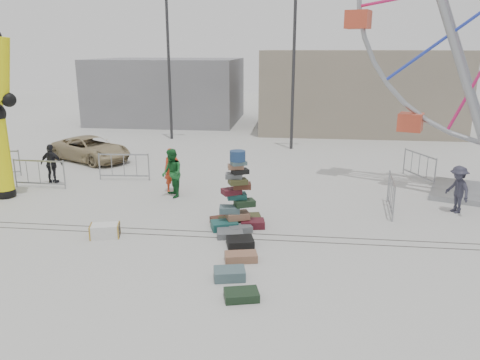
# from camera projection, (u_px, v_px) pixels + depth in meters

# --- Properties ---
(ground) EXTENTS (90.00, 90.00, 0.00)m
(ground) POSITION_uv_depth(u_px,v_px,m) (173.00, 244.00, 12.64)
(ground) COLOR #9E9E99
(ground) RESTS_ON ground
(track_line_near) EXTENTS (40.00, 0.04, 0.01)m
(track_line_near) POSITION_uv_depth(u_px,v_px,m) (178.00, 236.00, 13.21)
(track_line_near) COLOR #47443F
(track_line_near) RESTS_ON ground
(track_line_far) EXTENTS (40.00, 0.04, 0.01)m
(track_line_far) POSITION_uv_depth(u_px,v_px,m) (181.00, 230.00, 13.59)
(track_line_far) COLOR #47443F
(track_line_far) RESTS_ON ground
(building_right) EXTENTS (12.00, 8.00, 5.00)m
(building_right) POSITION_uv_depth(u_px,v_px,m) (356.00, 90.00, 30.26)
(building_right) COLOR gray
(building_right) RESTS_ON ground
(building_left) EXTENTS (10.00, 8.00, 4.40)m
(building_left) POSITION_uv_depth(u_px,v_px,m) (169.00, 90.00, 33.75)
(building_left) COLOR gray
(building_left) RESTS_ON ground
(lamp_post_right) EXTENTS (1.41, 0.25, 8.00)m
(lamp_post_right) POSITION_uv_depth(u_px,v_px,m) (296.00, 61.00, 23.49)
(lamp_post_right) COLOR #2D2D30
(lamp_post_right) RESTS_ON ground
(lamp_post_left) EXTENTS (1.41, 0.25, 8.00)m
(lamp_post_left) POSITION_uv_depth(u_px,v_px,m) (170.00, 60.00, 26.20)
(lamp_post_left) COLOR #2D2D30
(lamp_post_left) RESTS_ON ground
(suitcase_tower) EXTENTS (1.72, 1.49, 2.30)m
(suitcase_tower) POSITION_uv_depth(u_px,v_px,m) (237.00, 205.00, 13.78)
(suitcase_tower) COLOR #1A504D
(suitcase_tower) RESTS_ON ground
(steamer_trunk) EXTENTS (0.89, 0.65, 0.37)m
(steamer_trunk) POSITION_uv_depth(u_px,v_px,m) (105.00, 231.00, 13.08)
(steamer_trunk) COLOR silver
(steamer_trunk) RESTS_ON ground
(row_case_0) EXTENTS (0.86, 0.72, 0.23)m
(row_case_0) POSITION_uv_depth(u_px,v_px,m) (232.00, 222.00, 13.98)
(row_case_0) COLOR #404020
(row_case_0) RESTS_ON ground
(row_case_1) EXTENTS (0.81, 0.70, 0.17)m
(row_case_1) POSITION_uv_depth(u_px,v_px,m) (230.00, 233.00, 13.16)
(row_case_1) COLOR slate
(row_case_1) RESTS_ON ground
(row_case_2) EXTENTS (0.83, 0.75, 0.21)m
(row_case_2) POSITION_uv_depth(u_px,v_px,m) (240.00, 242.00, 12.54)
(row_case_2) COLOR black
(row_case_2) RESTS_ON ground
(row_case_3) EXTENTS (0.88, 0.60, 0.21)m
(row_case_3) POSITION_uv_depth(u_px,v_px,m) (241.00, 257.00, 11.63)
(row_case_3) COLOR #94644B
(row_case_3) RESTS_ON ground
(row_case_4) EXTENTS (0.80, 0.64, 0.24)m
(row_case_4) POSITION_uv_depth(u_px,v_px,m) (230.00, 274.00, 10.72)
(row_case_4) COLOR #4B666B
(row_case_4) RESTS_ON ground
(row_case_5) EXTENTS (0.82, 0.65, 0.19)m
(row_case_5) POSITION_uv_depth(u_px,v_px,m) (242.00, 295.00, 9.86)
(row_case_5) COLOR #1A301C
(row_case_5) RESTS_ON ground
(barricade_dummy_b) EXTENTS (2.00, 0.16, 1.10)m
(barricade_dummy_b) POSITION_uv_depth(u_px,v_px,m) (39.00, 174.00, 17.63)
(barricade_dummy_b) COLOR gray
(barricade_dummy_b) RESTS_ON ground
(barricade_dummy_c) EXTENTS (2.00, 0.23, 1.10)m
(barricade_dummy_c) POSITION_uv_depth(u_px,v_px,m) (124.00, 167.00, 18.67)
(barricade_dummy_c) COLOR gray
(barricade_dummy_c) RESTS_ON ground
(barricade_wheel_front) EXTENTS (0.30, 2.00, 1.10)m
(barricade_wheel_front) POSITION_uv_depth(u_px,v_px,m) (391.00, 195.00, 15.10)
(barricade_wheel_front) COLOR gray
(barricade_wheel_front) RESTS_ON ground
(barricade_wheel_back) EXTENTS (0.85, 1.89, 1.10)m
(barricade_wheel_back) POSITION_uv_depth(u_px,v_px,m) (419.00, 166.00, 18.74)
(barricade_wheel_back) COLOR gray
(barricade_wheel_back) RESTS_ON ground
(pedestrian_red) EXTENTS (0.69, 0.59, 1.62)m
(pedestrian_red) POSITION_uv_depth(u_px,v_px,m) (172.00, 170.00, 17.13)
(pedestrian_red) COLOR #BA371A
(pedestrian_red) RESTS_ON ground
(pedestrian_green) EXTENTS (0.99, 1.06, 1.73)m
(pedestrian_green) POSITION_uv_depth(u_px,v_px,m) (172.00, 173.00, 16.47)
(pedestrian_green) COLOR #165B25
(pedestrian_green) RESTS_ON ground
(pedestrian_black) EXTENTS (0.93, 0.42, 1.55)m
(pedestrian_black) POSITION_uv_depth(u_px,v_px,m) (52.00, 164.00, 18.18)
(pedestrian_black) COLOR black
(pedestrian_black) RESTS_ON ground
(pedestrian_grey) EXTENTS (0.88, 1.13, 1.54)m
(pedestrian_grey) POSITION_uv_depth(u_px,v_px,m) (458.00, 189.00, 14.92)
(pedestrian_grey) COLOR #2A2A38
(pedestrian_grey) RESTS_ON ground
(parked_suv) EXTENTS (4.50, 3.55, 1.14)m
(parked_suv) POSITION_uv_depth(u_px,v_px,m) (91.00, 149.00, 21.90)
(parked_suv) COLOR #9D8B65
(parked_suv) RESTS_ON ground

